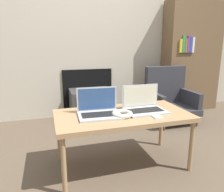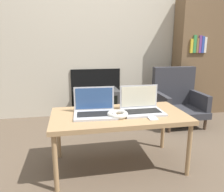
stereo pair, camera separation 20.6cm
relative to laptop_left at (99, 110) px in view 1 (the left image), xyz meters
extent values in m
plane|color=brown|center=(0.20, -0.16, -0.52)|extent=(14.00, 14.00, 0.00)
cube|color=#B7AD99|center=(0.20, 1.49, 0.78)|extent=(7.00, 0.06, 2.60)
cube|color=black|center=(0.18, 1.45, -0.18)|extent=(0.71, 0.03, 0.67)
cube|color=#9E7A51|center=(0.20, -0.02, -0.06)|extent=(1.10, 0.57, 0.04)
cylinder|color=#9E7A51|center=(-0.31, -0.27, -0.30)|extent=(0.04, 0.04, 0.44)
cylinder|color=#9E7A51|center=(0.71, -0.27, -0.30)|extent=(0.04, 0.04, 0.44)
cylinder|color=#9E7A51|center=(-0.31, 0.22, -0.30)|extent=(0.04, 0.04, 0.44)
cylinder|color=#9E7A51|center=(0.71, 0.22, -0.30)|extent=(0.04, 0.04, 0.44)
cube|color=#B2B2B7|center=(0.00, -0.04, -0.04)|extent=(0.35, 0.27, 0.02)
cube|color=black|center=(0.00, -0.04, -0.03)|extent=(0.29, 0.15, 0.00)
cube|color=#B2B2B7|center=(0.00, 0.08, 0.07)|extent=(0.34, 0.03, 0.20)
cube|color=#2D4C7F|center=(0.00, 0.08, 0.07)|extent=(0.31, 0.02, 0.18)
cube|color=#B2B2B7|center=(0.40, -0.04, -0.04)|extent=(0.34, 0.25, 0.02)
cube|color=black|center=(0.40, -0.04, -0.03)|extent=(0.29, 0.14, 0.00)
cube|color=#B2B2B7|center=(0.40, 0.08, 0.07)|extent=(0.34, 0.01, 0.20)
cube|color=beige|center=(0.40, 0.08, 0.07)|extent=(0.31, 0.00, 0.18)
torus|color=beige|center=(0.17, -0.09, -0.02)|extent=(0.17, 0.17, 0.04)
cube|color=silver|center=(0.42, -0.16, -0.04)|extent=(0.06, 0.15, 0.01)
cube|color=#383838|center=(0.18, 1.23, -0.31)|extent=(0.56, 0.42, 0.42)
cube|color=black|center=(0.18, 1.01, -0.31)|extent=(0.46, 0.01, 0.33)
cube|color=#2D2D33|center=(1.18, 0.78, -0.33)|extent=(0.58, 0.54, 0.08)
cube|color=#2D2D33|center=(1.19, 1.00, -0.04)|extent=(0.57, 0.11, 0.51)
cube|color=#2D2D33|center=(0.93, 0.79, -0.19)|extent=(0.07, 0.48, 0.20)
cube|color=#2D2D33|center=(1.44, 0.78, -0.19)|extent=(0.07, 0.48, 0.20)
cylinder|color=#4C3828|center=(0.95, 0.57, -0.45)|extent=(0.04, 0.04, 0.14)
cylinder|color=#4C3828|center=(1.42, 0.57, -0.45)|extent=(0.04, 0.04, 0.14)
cylinder|color=#4C3828|center=(0.95, 1.00, -0.45)|extent=(0.04, 0.04, 0.14)
cylinder|color=#4C3828|center=(1.42, 1.00, -0.45)|extent=(0.04, 0.04, 0.14)
cube|color=brown|center=(1.79, 1.29, 0.31)|extent=(0.88, 0.30, 1.65)
cube|color=gold|center=(1.48, 1.13, 0.48)|extent=(0.04, 0.02, 0.19)
cube|color=#337F42|center=(1.53, 1.13, 0.51)|extent=(0.04, 0.02, 0.24)
cube|color=brown|center=(1.57, 1.13, 0.49)|extent=(0.03, 0.02, 0.20)
cube|color=#6B387F|center=(1.61, 1.13, 0.51)|extent=(0.03, 0.02, 0.24)
cube|color=#2D479E|center=(1.65, 1.13, 0.50)|extent=(0.03, 0.02, 0.23)
cube|color=silver|center=(1.69, 1.13, 0.50)|extent=(0.03, 0.02, 0.22)
camera|label=1|loc=(-0.39, -1.64, 0.52)|focal=35.00mm
camera|label=2|loc=(-0.19, -1.69, 0.52)|focal=35.00mm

